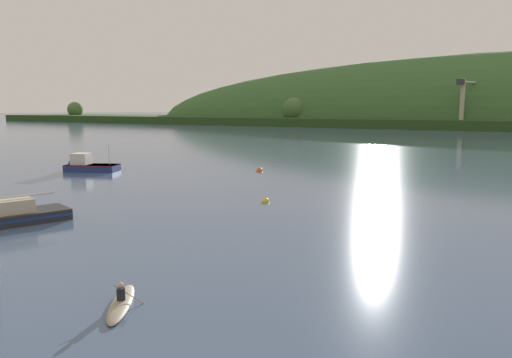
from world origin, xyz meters
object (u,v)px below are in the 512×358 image
fishing_boat_moored (86,168)px  canoe_with_paddler (121,303)px  dockside_crane (462,105)px  mooring_buoy_midchannel (260,171)px  mooring_buoy_foreground (266,202)px

fishing_boat_moored → canoe_with_paddler: fishing_boat_moored is taller
dockside_crane → canoe_with_paddler: dockside_crane is taller
fishing_boat_moored → mooring_buoy_midchannel: size_ratio=8.13×
dockside_crane → mooring_buoy_foreground: (10.56, -150.58, -8.34)m
mooring_buoy_foreground → mooring_buoy_midchannel: mooring_buoy_midchannel is taller
dockside_crane → fishing_boat_moored: 146.98m
fishing_boat_moored → mooring_buoy_midchannel: (17.21, 11.26, -0.43)m
dockside_crane → canoe_with_paddler: (16.55, -171.09, -8.24)m
canoe_with_paddler → mooring_buoy_midchannel: 40.18m
mooring_buoy_foreground → mooring_buoy_midchannel: bearing=123.3°
mooring_buoy_foreground → canoe_with_paddler: bearing=-73.7°
fishing_boat_moored → mooring_buoy_foreground: (27.78, -4.83, -0.43)m
canoe_with_paddler → mooring_buoy_midchannel: bearing=-13.2°
dockside_crane → canoe_with_paddler: size_ratio=5.00×
dockside_crane → mooring_buoy_foreground: dockside_crane is taller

